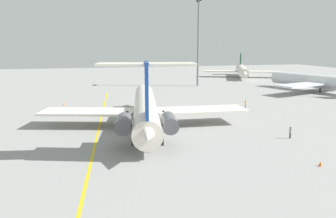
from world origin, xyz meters
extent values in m
plane|color=gray|center=(0.00, 0.00, 0.00)|extent=(294.77, 294.77, 0.00)
cylinder|color=silver|center=(1.04, 10.35, 3.14)|extent=(35.51, 9.57, 3.77)
cone|color=silver|center=(-16.40, 13.28, 3.14)|extent=(4.47, 4.22, 3.62)
cone|color=silver|center=(18.48, 7.43, 3.48)|extent=(5.96, 4.07, 3.21)
cube|color=black|center=(1.04, 10.35, 2.30)|extent=(34.74, 9.51, 0.83)
cube|color=silver|center=(-1.34, 0.87, 2.48)|extent=(9.89, 16.72, 0.38)
cube|color=silver|center=(1.88, 20.10, 2.48)|extent=(6.85, 16.05, 0.38)
cylinder|color=#515156|center=(12.55, 5.35, 3.43)|extent=(5.01, 2.94, 2.19)
cube|color=silver|center=(12.66, 5.99, 3.43)|extent=(2.99, 1.65, 0.45)
cylinder|color=#515156|center=(13.56, 11.33, 3.43)|extent=(5.01, 2.94, 2.19)
cube|color=silver|center=(13.45, 10.68, 3.43)|extent=(2.99, 1.65, 0.45)
cube|color=#19429E|center=(16.16, 7.82, 8.37)|extent=(5.10, 1.22, 6.68)
cube|color=silver|center=(16.04, 4.77, 11.44)|extent=(4.40, 6.01, 0.26)
cube|color=silver|center=(17.05, 10.74, 11.44)|extent=(4.40, 6.01, 0.26)
cylinder|color=black|center=(-9.62, 12.14, 1.43)|extent=(0.41, 0.41, 2.86)
cylinder|color=black|center=(1.71, 7.18, 1.43)|extent=(0.41, 0.41, 2.86)
cylinder|color=black|center=(2.70, 13.13, 1.43)|extent=(0.41, 0.41, 2.86)
cylinder|color=silver|center=(-72.38, 65.66, 2.88)|extent=(30.03, 15.80, 3.72)
cone|color=silver|center=(-58.11, 59.47, 2.88)|extent=(4.20, 4.45, 3.53)
cube|color=silver|center=(-68.82, 73.89, 2.50)|extent=(10.62, 15.19, 0.45)
cube|color=silver|center=(-75.95, 57.44, 2.50)|extent=(10.62, 15.19, 0.45)
cube|color=#195133|center=(-84.49, 70.91, 7.27)|extent=(3.87, 1.96, 5.07)
cylinder|color=black|center=(-72.38, 65.66, 1.25)|extent=(0.45, 0.45, 2.50)
cylinder|color=silver|center=(-26.62, 67.82, 3.05)|extent=(32.51, 14.21, 3.94)
cone|color=silver|center=(-42.24, 62.58, 3.05)|extent=(4.25, 4.58, 3.74)
cube|color=silver|center=(-23.60, 58.82, 2.65)|extent=(10.22, 16.09, 0.47)
cylinder|color=black|center=(-26.62, 67.82, 1.33)|extent=(0.47, 0.47, 2.65)
cylinder|color=black|center=(-8.98, 34.37, 0.43)|extent=(0.11, 0.11, 0.86)
cylinder|color=black|center=(-8.86, 34.28, 0.43)|extent=(0.11, 0.11, 0.86)
cylinder|color=orange|center=(-8.92, 34.32, 1.19)|extent=(0.29, 0.29, 0.68)
sphere|color=tan|center=(-8.92, 34.32, 1.67)|extent=(0.27, 0.27, 0.27)
cylinder|color=orange|center=(-9.06, 34.44, 1.23)|extent=(0.08, 0.08, 0.58)
cylinder|color=orange|center=(-8.77, 34.21, 1.23)|extent=(0.08, 0.08, 0.58)
cylinder|color=black|center=(13.86, 29.74, 0.42)|extent=(0.10, 0.10, 0.84)
cylinder|color=black|center=(13.84, 29.89, 0.42)|extent=(0.10, 0.10, 0.84)
cylinder|color=gray|center=(13.85, 29.81, 1.17)|extent=(0.28, 0.28, 0.66)
sphere|color=brown|center=(13.85, 29.81, 1.63)|extent=(0.26, 0.26, 0.26)
cylinder|color=gray|center=(13.88, 29.63, 1.20)|extent=(0.08, 0.08, 0.56)
cylinder|color=gray|center=(13.82, 30.00, 1.20)|extent=(0.08, 0.08, 0.56)
cone|color=#EA590F|center=(24.59, 26.37, 0.28)|extent=(0.40, 0.40, 0.55)
cone|color=#EA590F|center=(-23.09, -4.29, 0.28)|extent=(0.40, 0.40, 0.55)
cube|color=gold|center=(1.04, 2.49, 0.00)|extent=(84.23, 8.94, 0.01)
cylinder|color=slate|center=(-48.99, 37.45, 13.71)|extent=(0.70, 0.70, 27.41)
cube|color=#424244|center=(-48.99, 37.45, 27.91)|extent=(4.00, 0.60, 0.60)
cube|color=#2D2D30|center=(-50.49, 37.45, 27.56)|extent=(0.70, 0.50, 0.44)
cube|color=#2D2D30|center=(-47.49, 37.45, 27.56)|extent=(0.70, 0.50, 0.44)
camera|label=1|loc=(54.47, 0.71, 13.68)|focal=34.76mm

